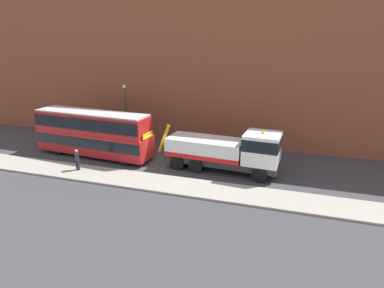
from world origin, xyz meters
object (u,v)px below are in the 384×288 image
object	(u,v)px
recovery_tow_truck	(227,150)
double_decker_bus	(93,132)
pedestrian_onlooker	(77,160)
street_lamp	(125,108)

from	to	relation	value
recovery_tow_truck	double_decker_bus	xyz separation A→B (m)	(-12.09, 0.04, 0.47)
recovery_tow_truck	double_decker_bus	bearing A→B (deg)	-175.69
double_decker_bus	pedestrian_onlooker	bearing A→B (deg)	-72.58
double_decker_bus	street_lamp	size ratio (longest dim) A/B	1.92
pedestrian_onlooker	street_lamp	size ratio (longest dim) A/B	0.29
pedestrian_onlooker	street_lamp	xyz separation A→B (m)	(-0.10, 8.36, 2.49)
double_decker_bus	street_lamp	bearing A→B (deg)	85.55
double_decker_bus	pedestrian_onlooker	size ratio (longest dim) A/B	6.53
recovery_tow_truck	double_decker_bus	distance (m)	12.10
recovery_tow_truck	double_decker_bus	size ratio (longest dim) A/B	0.91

